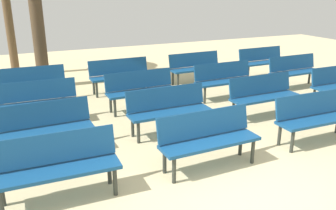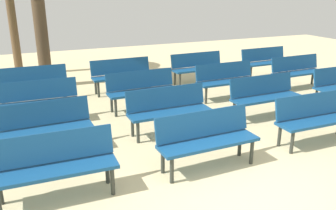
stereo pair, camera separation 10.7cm
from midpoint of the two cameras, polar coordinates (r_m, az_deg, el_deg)
name	(u,v)px [view 1 (the left image)]	position (r m, az deg, el deg)	size (l,w,h in m)	color
bench_r0_c1	(57,164)	(4.89, -18.12, -8.98)	(1.61, 0.52, 0.87)	navy
bench_r0_c2	(208,136)	(5.48, 5.91, -5.05)	(1.61, 0.52, 0.87)	navy
bench_r0_c3	(315,115)	(6.85, 22.30, -1.46)	(1.61, 0.50, 0.87)	navy
bench_r1_c1	(43,126)	(6.21, -20.05, -3.19)	(1.61, 0.52, 0.87)	navy
bench_r1_c2	(168,108)	(6.71, -0.39, -0.42)	(1.60, 0.49, 0.87)	navy
bench_r1_c3	(263,93)	(7.87, 14.76, 1.84)	(1.61, 0.51, 0.87)	navy
bench_r2_c1	(37,100)	(7.64, -20.82, 0.73)	(1.61, 0.53, 0.87)	navy
bench_r2_c2	(141,88)	(8.03, -4.78, 2.75)	(1.61, 0.52, 0.87)	navy
bench_r2_c3	(225,78)	(8.99, 8.78, 4.32)	(1.60, 0.49, 0.87)	navy
bench_r2_c4	(295,69)	(10.43, 19.49, 5.44)	(1.61, 0.52, 0.87)	navy
bench_r3_c1	(31,83)	(9.04, -21.57, 3.30)	(1.61, 0.51, 0.87)	navy
bench_r3_c2	(120,74)	(9.45, -8.08, 5.05)	(1.60, 0.49, 0.87)	navy
bench_r3_c3	(196,66)	(10.29, 4.23, 6.31)	(1.61, 0.52, 0.87)	navy
bench_r3_c4	(262,60)	(11.51, 14.72, 7.06)	(1.61, 0.52, 0.87)	navy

